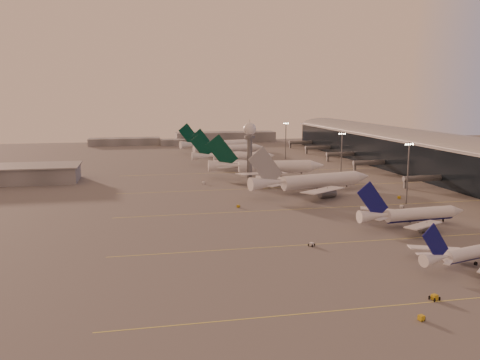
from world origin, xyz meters
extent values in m
plane|color=#5F5C5C|center=(0.00, 0.00, 0.00)|extent=(700.00, 700.00, 0.00)
cube|color=#F2EA55|center=(30.00, 10.00, 0.01)|extent=(180.00, 0.25, 0.02)
cube|color=#F2EA55|center=(30.00, 55.00, 0.01)|extent=(180.00, 0.25, 0.02)
cube|color=#F2EA55|center=(30.00, 100.00, 0.01)|extent=(180.00, 0.25, 0.02)
cube|color=#F2EA55|center=(30.00, 150.00, 0.01)|extent=(180.00, 0.25, 0.02)
cube|color=black|center=(108.00, 110.00, 9.00)|extent=(36.00, 360.00, 18.00)
cylinder|color=gray|center=(108.00, 110.00, 18.00)|extent=(10.08, 360.00, 10.08)
cube|color=gray|center=(108.00, 110.00, 18.20)|extent=(40.00, 362.00, 0.80)
cylinder|color=#5A5C61|center=(82.00, 86.00, 4.50)|extent=(22.00, 2.80, 2.80)
cube|color=#5A5C61|center=(72.00, 86.00, 2.20)|extent=(1.20, 1.20, 4.40)
cylinder|color=#5A5C61|center=(82.00, 142.00, 4.50)|extent=(22.00, 2.80, 2.80)
cube|color=#5A5C61|center=(72.00, 142.00, 2.20)|extent=(1.20, 1.20, 4.40)
cylinder|color=#5A5C61|center=(82.00, 184.00, 4.50)|extent=(22.00, 2.80, 2.80)
cube|color=#5A5C61|center=(72.00, 184.00, 2.20)|extent=(1.20, 1.20, 4.40)
cylinder|color=#5A5C61|center=(82.00, 226.00, 4.50)|extent=(22.00, 2.80, 2.80)
cube|color=#5A5C61|center=(72.00, 226.00, 2.20)|extent=(1.20, 1.20, 4.40)
cylinder|color=#5A5C61|center=(82.00, 266.00, 4.50)|extent=(22.00, 2.80, 2.80)
cube|color=#5A5C61|center=(72.00, 266.00, 2.20)|extent=(1.20, 1.20, 4.40)
cylinder|color=#5A5C61|center=(5.00, 120.00, 11.00)|extent=(2.60, 2.60, 22.00)
cylinder|color=#5A5C61|center=(5.00, 120.00, 22.50)|extent=(5.20, 5.20, 1.20)
sphere|color=silver|center=(5.00, 120.00, 26.40)|extent=(6.40, 6.40, 6.40)
cylinder|color=#5A5C61|center=(5.00, 120.00, 30.10)|extent=(0.16, 0.16, 2.00)
cylinder|color=#5A5C61|center=(55.00, 55.00, 12.50)|extent=(0.56, 0.56, 25.00)
cube|color=#5A5C61|center=(55.00, 55.00, 24.50)|extent=(3.60, 0.25, 0.25)
sphere|color=#FFEABF|center=(53.50, 55.00, 24.10)|extent=(0.56, 0.56, 0.56)
sphere|color=#FFEABF|center=(54.50, 55.00, 24.10)|extent=(0.56, 0.56, 0.56)
sphere|color=#FFEABF|center=(55.50, 55.00, 24.10)|extent=(0.56, 0.56, 0.56)
sphere|color=#FFEABF|center=(56.50, 55.00, 24.10)|extent=(0.56, 0.56, 0.56)
cylinder|color=#5A5C61|center=(50.00, 110.00, 12.50)|extent=(0.56, 0.56, 25.00)
cube|color=#5A5C61|center=(50.00, 110.00, 24.50)|extent=(3.60, 0.25, 0.25)
sphere|color=#FFEABF|center=(48.50, 110.00, 24.10)|extent=(0.56, 0.56, 0.56)
sphere|color=#FFEABF|center=(49.50, 110.00, 24.10)|extent=(0.56, 0.56, 0.56)
sphere|color=#FFEABF|center=(50.50, 110.00, 24.10)|extent=(0.56, 0.56, 0.56)
sphere|color=#FFEABF|center=(51.50, 110.00, 24.10)|extent=(0.56, 0.56, 0.56)
cylinder|color=#5A5C61|center=(48.00, 200.00, 12.50)|extent=(0.56, 0.56, 25.00)
cube|color=#5A5C61|center=(48.00, 200.00, 24.50)|extent=(3.60, 0.25, 0.25)
sphere|color=#FFEABF|center=(46.50, 200.00, 24.10)|extent=(0.56, 0.56, 0.56)
sphere|color=#FFEABF|center=(47.50, 200.00, 24.10)|extent=(0.56, 0.56, 0.56)
sphere|color=#FFEABF|center=(48.50, 200.00, 24.10)|extent=(0.56, 0.56, 0.56)
sphere|color=#FFEABF|center=(49.50, 200.00, 24.10)|extent=(0.56, 0.56, 0.56)
cube|color=slate|center=(-60.00, 320.00, 3.00)|extent=(60.00, 18.00, 6.00)
cube|color=slate|center=(30.00, 330.00, 4.50)|extent=(90.00, 20.00, 9.00)
cube|color=slate|center=(-10.00, 310.00, 2.50)|extent=(40.00, 15.00, 5.00)
cylinder|color=silver|center=(34.40, -15.04, 2.75)|extent=(19.96, 8.49, 3.37)
cylinder|color=navy|center=(34.40, -15.04, 1.99)|extent=(19.32, 7.48, 2.42)
cone|color=silver|center=(20.88, -18.76, 3.17)|extent=(8.89, 5.45, 3.37)
cube|color=silver|center=(27.53, -8.34, 2.16)|extent=(14.68, 6.35, 1.06)
cylinder|color=slate|center=(30.37, -9.59, 0.62)|extent=(4.27, 3.13, 2.19)
cube|color=slate|center=(30.37, -9.59, 1.57)|extent=(0.31, 0.28, 1.35)
cube|color=navy|center=(20.48, -18.87, 7.33)|extent=(8.99, 2.75, 10.03)
cube|color=silver|center=(21.92, -22.45, 3.25)|extent=(3.82, 3.61, 0.22)
cube|color=silver|center=(19.89, -15.07, 3.25)|extent=(4.03, 2.11, 0.22)
cylinder|color=black|center=(32.35, -13.58, 0.49)|extent=(1.06, 0.69, 0.97)
cylinder|color=black|center=(33.38, -17.34, 0.49)|extent=(1.06, 0.69, 0.97)
cylinder|color=silver|center=(41.81, 23.30, 3.45)|extent=(25.11, 6.26, 4.23)
cylinder|color=navy|center=(41.81, 23.30, 2.50)|extent=(24.52, 5.04, 3.05)
cone|color=silver|center=(56.59, 24.52, 3.45)|extent=(5.14, 4.61, 4.23)
cone|color=silver|center=(24.23, 21.85, 3.98)|extent=(10.73, 5.07, 4.23)
cube|color=silver|center=(36.59, 12.43, 2.71)|extent=(17.37, 13.22, 1.33)
cylinder|color=slate|center=(39.40, 15.13, 0.78)|extent=(5.02, 3.14, 2.75)
cube|color=slate|center=(39.40, 15.13, 1.97)|extent=(0.36, 0.30, 1.69)
cube|color=silver|center=(34.87, 33.17, 2.71)|extent=(18.16, 10.93, 1.33)
cylinder|color=slate|center=(38.09, 30.97, 0.78)|extent=(5.02, 3.14, 2.75)
cube|color=slate|center=(38.09, 30.97, 1.97)|extent=(0.36, 0.30, 1.69)
cube|color=navy|center=(23.71, 21.81, 9.21)|extent=(11.60, 1.34, 12.61)
cube|color=silver|center=(24.67, 17.06, 4.09)|extent=(5.06, 4.01, 0.28)
cube|color=silver|center=(23.87, 26.64, 4.09)|extent=(5.14, 3.43, 0.28)
cylinder|color=black|center=(51.22, 24.08, 0.56)|extent=(0.56, 0.56, 1.11)
cylinder|color=black|center=(39.61, 25.58, 0.61)|extent=(1.27, 0.66, 1.22)
cylinder|color=black|center=(40.01, 20.70, 0.61)|extent=(1.27, 0.66, 1.22)
cylinder|color=silver|center=(30.06, 85.91, 4.15)|extent=(38.64, 14.65, 5.98)
cylinder|color=silver|center=(30.06, 85.91, 2.80)|extent=(37.51, 12.85, 4.31)
cone|color=silver|center=(52.29, 91.18, 4.15)|extent=(8.59, 7.53, 5.98)
cone|color=silver|center=(3.62, 79.64, 4.90)|extent=(17.00, 9.53, 5.98)
cube|color=silver|center=(24.64, 68.26, 3.10)|extent=(24.84, 22.93, 1.78)
cylinder|color=slate|center=(28.28, 72.99, 0.68)|extent=(8.11, 5.49, 3.89)
cube|color=slate|center=(28.28, 72.99, 2.06)|extent=(0.34, 0.30, 2.39)
cube|color=silver|center=(17.30, 99.25, 3.10)|extent=(28.20, 13.12, 1.78)
cylinder|color=slate|center=(22.67, 96.65, 0.68)|extent=(8.11, 5.49, 3.89)
cube|color=slate|center=(22.67, 96.65, 2.06)|extent=(0.34, 0.30, 2.39)
cube|color=#93959A|center=(2.84, 79.46, 11.97)|extent=(16.21, 4.15, 17.76)
cube|color=silver|center=(5.02, 72.36, 5.05)|extent=(7.49, 6.85, 0.24)
cube|color=silver|center=(1.60, 86.78, 5.05)|extent=(7.84, 4.34, 0.24)
cylinder|color=black|center=(44.22, 89.27, 0.48)|extent=(0.48, 0.48, 0.96)
cylinder|color=black|center=(26.56, 87.26, 0.53)|extent=(1.14, 0.71, 1.06)
cylinder|color=black|center=(27.54, 83.13, 0.53)|extent=(1.14, 0.71, 1.06)
cylinder|color=silver|center=(21.23, 131.07, 4.38)|extent=(38.84, 9.56, 6.20)
cylinder|color=silver|center=(21.23, 131.07, 2.99)|extent=(37.92, 7.76, 4.46)
cone|color=silver|center=(44.08, 129.05, 4.38)|extent=(7.96, 6.83, 6.20)
cone|color=silver|center=(-5.95, 133.47, 5.16)|extent=(16.60, 7.59, 6.20)
cube|color=silver|center=(10.37, 115.80, 3.30)|extent=(28.22, 16.84, 1.84)
cylinder|color=slate|center=(15.39, 119.19, 0.75)|extent=(7.77, 4.67, 4.03)
cube|color=slate|center=(15.39, 119.19, 2.21)|extent=(0.34, 0.29, 2.48)
cube|color=silver|center=(13.21, 148.01, 3.30)|extent=(26.92, 20.64, 1.84)
cylinder|color=slate|center=(17.56, 143.79, 0.75)|extent=(7.77, 4.67, 4.03)
cube|color=slate|center=(17.56, 143.79, 2.21)|extent=(0.34, 0.29, 2.48)
cube|color=#033124|center=(-6.75, 133.54, 12.56)|extent=(17.02, 1.87, 18.35)
cube|color=silver|center=(-6.87, 126.09, 5.31)|extent=(7.95, 5.27, 0.27)
cube|color=silver|center=(-5.56, 140.91, 5.31)|extent=(7.81, 6.23, 0.27)
cylinder|color=black|center=(35.78, 129.79, 0.53)|extent=(0.53, 0.53, 1.07)
cylinder|color=black|center=(18.35, 133.69, 0.59)|extent=(1.22, 0.64, 1.18)
cylinder|color=black|center=(17.93, 129.00, 0.59)|extent=(1.22, 0.64, 1.18)
cylinder|color=silver|center=(12.97, 184.32, 3.70)|extent=(32.66, 6.43, 5.24)
cylinder|color=silver|center=(12.97, 184.32, 2.53)|extent=(31.96, 4.94, 3.77)
cone|color=silver|center=(32.35, 183.61, 3.70)|extent=(6.48, 5.47, 5.24)
cone|color=silver|center=(-10.07, 185.16, 4.36)|extent=(13.81, 5.74, 5.24)
cube|color=silver|center=(4.47, 170.95, 2.79)|extent=(23.61, 15.22, 1.55)
cylinder|color=slate|center=(8.56, 174.04, 0.63)|extent=(6.41, 3.64, 3.41)
cube|color=slate|center=(8.56, 174.04, 1.87)|extent=(0.28, 0.24, 2.10)
cube|color=silver|center=(5.47, 198.27, 2.79)|extent=(23.15, 16.56, 1.55)
cylinder|color=slate|center=(9.33, 194.90, 0.63)|extent=(6.41, 3.64, 3.41)
cube|color=slate|center=(9.33, 194.90, 1.87)|extent=(0.28, 0.24, 2.10)
cube|color=#033124|center=(-10.76, 185.19, 10.62)|extent=(14.42, 0.85, 15.51)
cube|color=silver|center=(-10.53, 178.89, 4.49)|extent=(6.71, 4.70, 0.23)
cube|color=silver|center=(-10.07, 191.46, 4.49)|extent=(6.66, 5.04, 0.23)
cylinder|color=black|center=(25.31, 183.86, 0.45)|extent=(0.45, 0.45, 0.90)
cylinder|color=black|center=(10.42, 186.40, 0.50)|extent=(1.01, 0.49, 0.99)
cylinder|color=black|center=(10.28, 182.43, 0.50)|extent=(1.01, 0.49, 0.99)
cylinder|color=silver|center=(18.36, 229.18, 3.80)|extent=(33.67, 12.69, 5.37)
cylinder|color=silver|center=(18.36, 229.18, 2.59)|extent=(32.69, 11.08, 3.87)
cone|color=silver|center=(37.74, 233.63, 3.80)|extent=(7.49, 6.68, 5.37)
cone|color=silver|center=(-4.68, 223.89, 4.47)|extent=(14.82, 8.36, 5.37)
cube|color=silver|center=(13.50, 213.69, 2.86)|extent=(21.94, 20.08, 1.59)
cylinder|color=slate|center=(16.73, 217.83, 0.65)|extent=(7.07, 4.85, 3.49)
cube|color=slate|center=(16.73, 217.83, 1.92)|extent=(0.32, 0.29, 2.15)
cube|color=silver|center=(7.23, 241.00, 2.86)|extent=(24.81, 11.70, 1.59)
cylinder|color=slate|center=(11.94, 238.68, 0.65)|extent=(7.07, 4.85, 3.49)
cube|color=slate|center=(11.94, 238.68, 1.92)|extent=(0.32, 0.29, 2.15)
cube|color=#033124|center=(-5.36, 223.73, 10.89)|extent=(14.48, 3.62, 15.90)
cube|color=silver|center=(-3.46, 217.55, 4.60)|extent=(6.54, 5.93, 0.23)
cube|color=silver|center=(-6.35, 230.12, 4.60)|extent=(6.83, 3.81, 0.23)
cylinder|color=black|center=(30.70, 232.01, 0.46)|extent=(0.46, 0.46, 0.93)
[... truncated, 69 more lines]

